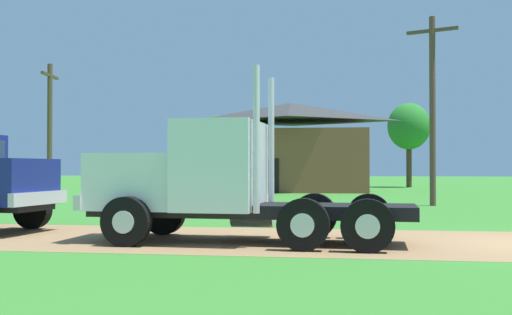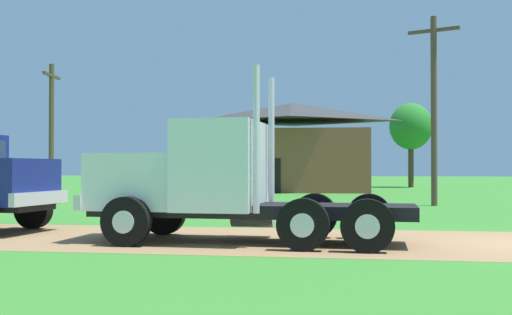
% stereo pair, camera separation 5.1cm
% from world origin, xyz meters
% --- Properties ---
extents(truck_foreground_white, '(7.24, 2.89, 3.74)m').
position_xyz_m(truck_foreground_white, '(-6.82, -0.48, 1.28)').
color(truck_foreground_white, black).
rests_on(truck_foreground_white, ground_plane).
extents(shed_building, '(10.99, 7.42, 6.05)m').
position_xyz_m(shed_building, '(-7.81, 28.26, 2.92)').
color(shed_building, brown).
rests_on(shed_building, ground_plane).
extents(utility_pole_near, '(0.41, 2.20, 7.01)m').
position_xyz_m(utility_pole_near, '(-19.16, 16.09, 3.75)').
color(utility_pole_near, brown).
rests_on(utility_pole_near, ground_plane).
extents(utility_pole_far, '(2.09, 0.96, 8.12)m').
position_xyz_m(utility_pole_far, '(-0.25, 13.37, 4.31)').
color(utility_pole_far, brown).
rests_on(utility_pole_far, ground_plane).
extents(tree_left, '(3.34, 3.34, 6.13)m').
position_xyz_m(tree_left, '(-15.12, 38.32, 4.26)').
color(tree_left, '#513823').
rests_on(tree_left, ground_plane).
extents(tree_mid, '(3.46, 3.46, 6.89)m').
position_xyz_m(tree_mid, '(0.96, 37.91, 4.94)').
color(tree_mid, '#513823').
rests_on(tree_mid, ground_plane).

